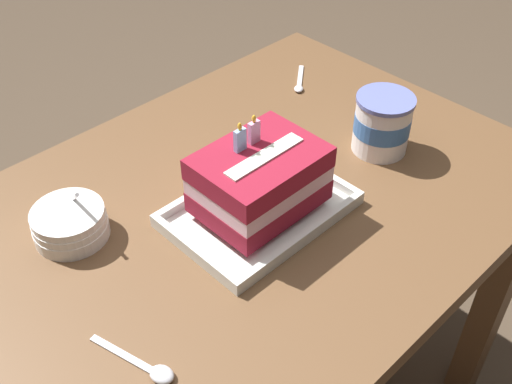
{
  "coord_description": "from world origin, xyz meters",
  "views": [
    {
      "loc": [
        -0.56,
        -0.58,
        1.45
      ],
      "look_at": [
        -0.01,
        -0.02,
        0.78
      ],
      "focal_mm": 43.21,
      "sensor_mm": 36.0,
      "label": 1
    }
  ],
  "objects_px": {
    "ice_cream_tub": "(382,123)",
    "serving_spoon_near_tray": "(299,84)",
    "foil_tray": "(259,211)",
    "bowl_stack": "(70,223)",
    "serving_spoon_by_bowls": "(153,370)",
    "birthday_cake": "(259,179)"
  },
  "relations": [
    {
      "from": "foil_tray",
      "to": "birthday_cake",
      "type": "height_order",
      "value": "birthday_cake"
    },
    {
      "from": "foil_tray",
      "to": "birthday_cake",
      "type": "bearing_deg",
      "value": 90.0
    },
    {
      "from": "ice_cream_tub",
      "to": "serving_spoon_near_tray",
      "type": "height_order",
      "value": "ice_cream_tub"
    },
    {
      "from": "serving_spoon_by_bowls",
      "to": "foil_tray",
      "type": "bearing_deg",
      "value": 21.13
    },
    {
      "from": "foil_tray",
      "to": "bowl_stack",
      "type": "bearing_deg",
      "value": 144.98
    },
    {
      "from": "bowl_stack",
      "to": "serving_spoon_by_bowls",
      "type": "height_order",
      "value": "bowl_stack"
    },
    {
      "from": "serving_spoon_by_bowls",
      "to": "serving_spoon_near_tray",
      "type": "bearing_deg",
      "value": 28.06
    },
    {
      "from": "foil_tray",
      "to": "ice_cream_tub",
      "type": "xyz_separation_m",
      "value": [
        0.29,
        -0.03,
        0.05
      ]
    },
    {
      "from": "serving_spoon_near_tray",
      "to": "foil_tray",
      "type": "bearing_deg",
      "value": -146.45
    },
    {
      "from": "bowl_stack",
      "to": "serving_spoon_near_tray",
      "type": "bearing_deg",
      "value": 5.46
    },
    {
      "from": "serving_spoon_near_tray",
      "to": "serving_spoon_by_bowls",
      "type": "relative_size",
      "value": 0.73
    },
    {
      "from": "foil_tray",
      "to": "birthday_cake",
      "type": "relative_size",
      "value": 1.5
    },
    {
      "from": "foil_tray",
      "to": "serving_spoon_near_tray",
      "type": "distance_m",
      "value": 0.42
    },
    {
      "from": "foil_tray",
      "to": "serving_spoon_by_bowls",
      "type": "xyz_separation_m",
      "value": [
        -0.31,
        -0.12,
        -0.0
      ]
    },
    {
      "from": "birthday_cake",
      "to": "ice_cream_tub",
      "type": "distance_m",
      "value": 0.3
    },
    {
      "from": "foil_tray",
      "to": "ice_cream_tub",
      "type": "height_order",
      "value": "ice_cream_tub"
    },
    {
      "from": "foil_tray",
      "to": "bowl_stack",
      "type": "relative_size",
      "value": 2.46
    },
    {
      "from": "bowl_stack",
      "to": "serving_spoon_by_bowls",
      "type": "relative_size",
      "value": 0.88
    },
    {
      "from": "foil_tray",
      "to": "birthday_cake",
      "type": "distance_m",
      "value": 0.07
    },
    {
      "from": "serving_spoon_near_tray",
      "to": "birthday_cake",
      "type": "bearing_deg",
      "value": -146.46
    },
    {
      "from": "birthday_cake",
      "to": "serving_spoon_near_tray",
      "type": "bearing_deg",
      "value": 33.54
    },
    {
      "from": "ice_cream_tub",
      "to": "serving_spoon_by_bowls",
      "type": "distance_m",
      "value": 0.62
    }
  ]
}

